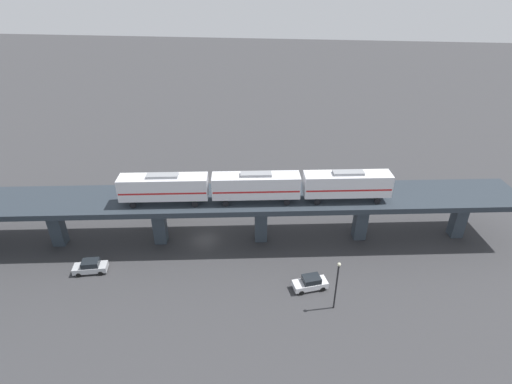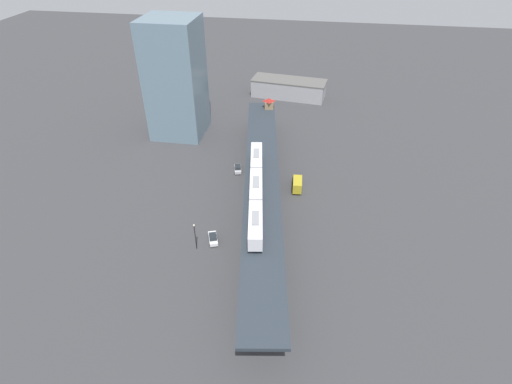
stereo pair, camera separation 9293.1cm
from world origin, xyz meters
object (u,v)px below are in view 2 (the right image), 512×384
signal_hut (269,103)px  street_car_silver (238,169)px  office_tower (176,79)px  warehouse_building (289,88)px  street_lamp (195,235)px  delivery_truck (297,183)px  subway_train (256,188)px  street_car_white (213,238)px

signal_hut → street_car_silver: size_ratio=0.78×
street_car_silver → office_tower: (-23.40, 20.99, 17.06)m
signal_hut → warehouse_building: bearing=82.4°
signal_hut → street_lamp: (-7.74, -60.18, -5.21)m
street_lamp → delivery_truck: bearing=53.1°
signal_hut → street_car_silver: signal_hut is taller
signal_hut → street_lamp: size_ratio=0.53×
street_car_silver → office_tower: 35.77m
subway_train → signal_hut: subway_train is taller
subway_train → street_car_white: 14.82m
subway_train → office_tower: (-32.17, 42.46, 7.94)m
delivery_truck → office_tower: office_tower is taller
street_car_silver → street_lamp: street_lamp is taller
signal_hut → warehouse_building: size_ratio=0.12×
street_car_silver → street_car_white: bearing=-89.4°
delivery_truck → warehouse_building: warehouse_building is taller
delivery_truck → street_car_white: bearing=-125.5°
signal_hut → office_tower: office_tower is taller
subway_train → street_car_silver: subway_train is taller
office_tower → warehouse_building: bearing=48.2°
warehouse_building → street_car_white: bearing=-95.7°
street_car_silver → warehouse_building: warehouse_building is taller
street_car_white → warehouse_building: size_ratio=0.16×
warehouse_building → office_tower: (-32.31, -36.09, 14.59)m
subway_train → street_lamp: 16.93m
office_tower → delivery_truck: bearing=-33.2°
signal_hut → office_tower: bearing=-166.5°
street_car_silver → office_tower: office_tower is taller
street_car_silver → warehouse_building: 57.82m
subway_train → street_car_white: (-8.49, -8.02, -9.12)m
street_car_white → warehouse_building: 87.04m
warehouse_building → street_lamp: bearing=-97.4°
street_lamp → street_car_silver: bearing=85.1°
street_car_white → warehouse_building: (8.62, 86.58, 2.47)m
signal_hut → street_car_silver: 29.49m
street_lamp → warehouse_building: bearing=82.6°
subway_train → street_car_silver: bearing=112.2°
warehouse_building → signal_hut: bearing=-97.6°
subway_train → street_lamp: size_ratio=5.36×
delivery_truck → street_lamp: (-20.08, -26.73, 2.35)m
subway_train → street_car_white: size_ratio=7.83×
street_car_white → delivery_truck: bearing=54.5°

